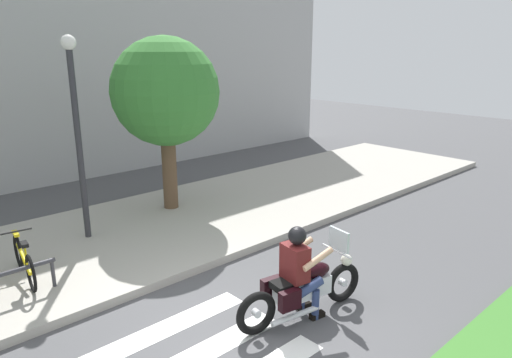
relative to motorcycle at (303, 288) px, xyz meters
name	(u,v)px	position (x,y,z in m)	size (l,w,h in m)	color
ground_plane	(238,334)	(-0.99, 0.29, -0.46)	(48.00, 48.00, 0.00)	#4C4C4F
sidewalk	(106,243)	(-0.99, 4.32, -0.38)	(24.00, 4.40, 0.15)	#A8A399
crosswalk_stripe_2	(192,358)	(-1.78, 0.29, -0.45)	(2.80, 0.40, 0.01)	white
crosswalk_stripe_3	(158,332)	(-1.78, 1.09, -0.45)	(2.80, 0.40, 0.01)	white
motorcycle	(303,288)	(0.00, 0.00, 0.00)	(2.22, 0.79, 1.22)	black
rider	(299,266)	(-0.08, 0.02, 0.37)	(0.69, 0.61, 1.44)	#591919
bicycle_3	(24,260)	(-2.69, 3.66, 0.03)	(0.48, 1.61, 0.73)	black
street_lamp	(77,122)	(-1.17, 4.72, 2.01)	(0.28, 0.28, 4.05)	#2D2D33
tree_near_rack	(166,93)	(1.05, 5.12, 2.39)	(2.43, 2.43, 4.09)	brown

